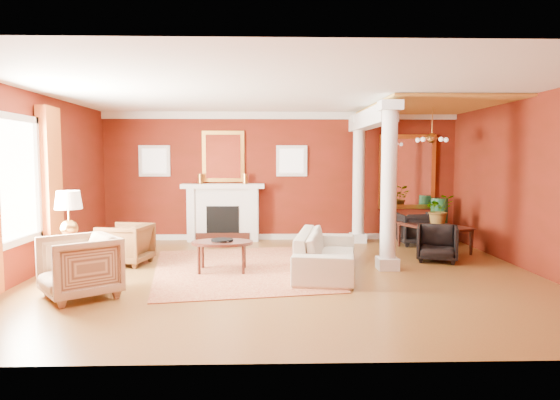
{
  "coord_description": "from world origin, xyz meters",
  "views": [
    {
      "loc": [
        -0.33,
        -7.88,
        1.86
      ],
      "look_at": [
        -0.1,
        0.58,
        1.15
      ],
      "focal_mm": 32.0,
      "sensor_mm": 36.0,
      "label": 1
    }
  ],
  "objects_px": {
    "coffee_table": "(222,244)",
    "dining_table": "(435,230)",
    "side_table": "(69,222)",
    "sofa": "(327,245)",
    "armchair_leopard": "(126,242)",
    "armchair_stripe": "(79,264)"
  },
  "relations": [
    {
      "from": "coffee_table",
      "to": "dining_table",
      "type": "xyz_separation_m",
      "value": [
        4.12,
        1.78,
        -0.05
      ]
    },
    {
      "from": "side_table",
      "to": "coffee_table",
      "type": "bearing_deg",
      "value": 13.02
    },
    {
      "from": "sofa",
      "to": "armchair_leopard",
      "type": "bearing_deg",
      "value": 88.6
    },
    {
      "from": "sofa",
      "to": "side_table",
      "type": "height_order",
      "value": "side_table"
    },
    {
      "from": "coffee_table",
      "to": "armchair_leopard",
      "type": "bearing_deg",
      "value": 160.68
    },
    {
      "from": "armchair_stripe",
      "to": "side_table",
      "type": "bearing_deg",
      "value": 170.11
    },
    {
      "from": "sofa",
      "to": "dining_table",
      "type": "relative_size",
      "value": 1.54
    },
    {
      "from": "coffee_table",
      "to": "sofa",
      "type": "bearing_deg",
      "value": -2.82
    },
    {
      "from": "dining_table",
      "to": "coffee_table",
      "type": "bearing_deg",
      "value": 91.78
    },
    {
      "from": "coffee_table",
      "to": "armchair_stripe",
      "type": "bearing_deg",
      "value": -140.5
    },
    {
      "from": "sofa",
      "to": "coffee_table",
      "type": "bearing_deg",
      "value": 97.18
    },
    {
      "from": "sofa",
      "to": "armchair_stripe",
      "type": "height_order",
      "value": "armchair_stripe"
    },
    {
      "from": "armchair_stripe",
      "to": "sofa",
      "type": "bearing_deg",
      "value": 74.59
    },
    {
      "from": "dining_table",
      "to": "armchair_leopard",
      "type": "bearing_deg",
      "value": 79.7
    },
    {
      "from": "coffee_table",
      "to": "dining_table",
      "type": "distance_m",
      "value": 4.49
    },
    {
      "from": "sofa",
      "to": "armchair_leopard",
      "type": "relative_size",
      "value": 2.89
    },
    {
      "from": "armchair_leopard",
      "to": "armchair_stripe",
      "type": "xyz_separation_m",
      "value": [
        -0.03,
        -2.08,
        0.06
      ]
    },
    {
      "from": "armchair_leopard",
      "to": "side_table",
      "type": "height_order",
      "value": "side_table"
    },
    {
      "from": "armchair_stripe",
      "to": "side_table",
      "type": "distance_m",
      "value": 1.15
    },
    {
      "from": "armchair_leopard",
      "to": "dining_table",
      "type": "relative_size",
      "value": 0.53
    },
    {
      "from": "sofa",
      "to": "coffee_table",
      "type": "height_order",
      "value": "sofa"
    },
    {
      "from": "sofa",
      "to": "side_table",
      "type": "distance_m",
      "value": 4.01
    }
  ]
}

